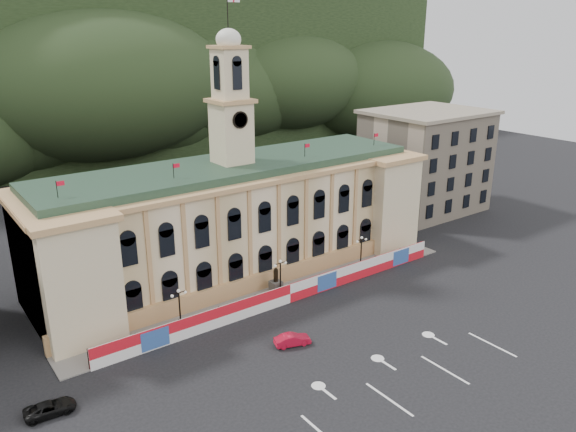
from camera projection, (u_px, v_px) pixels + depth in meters
ground at (374, 356)px, 59.13m from camera, size 260.00×260.00×0.00m
lane_markings at (410, 379)px, 55.32m from camera, size 26.00×10.00×0.02m
hill_ridge at (46, 80)px, 145.94m from camera, size 230.00×80.00×64.00m
city_hall at (236, 217)px, 77.68m from camera, size 56.20×17.60×37.10m
side_building_right at (425, 161)px, 103.83m from camera, size 21.00×17.00×18.60m
hoarding_fence at (290, 293)px, 70.26m from camera, size 50.00×0.44×2.50m
pavement at (277, 294)px, 72.65m from camera, size 56.00×5.50×0.16m
statue at (276, 286)px, 72.48m from camera, size 1.40×1.40×3.72m
lamp_left at (180, 306)px, 63.26m from camera, size 1.96×0.44×5.15m
lamp_center at (280, 275)px, 71.11m from camera, size 1.96×0.44×5.15m
lamp_right at (361, 250)px, 78.96m from camera, size 1.96×0.44×5.15m
red_sedan at (292, 340)px, 60.99m from camera, size 3.74×4.80×1.31m
black_suv at (50, 408)px, 50.13m from camera, size 2.88×4.83×1.24m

